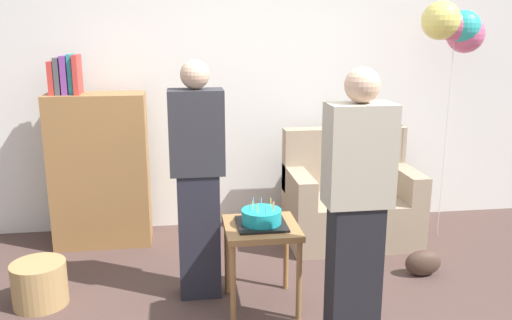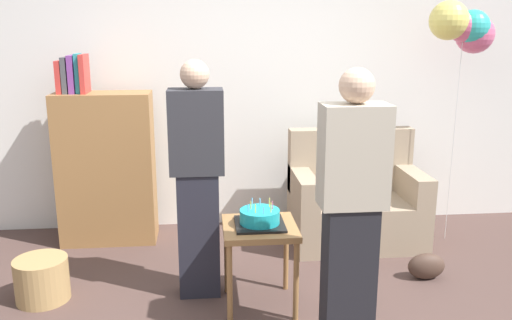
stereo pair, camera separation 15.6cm
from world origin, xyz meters
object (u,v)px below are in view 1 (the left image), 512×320
at_px(bookshelf, 99,167).
at_px(balloon_bunch, 456,27).
at_px(wicker_basket, 40,284).
at_px(person_blowing_candles, 198,180).
at_px(handbag, 423,263).
at_px(birthday_cake, 261,218).
at_px(couch, 349,202).
at_px(person_holding_cake, 356,212).
at_px(side_table, 261,237).

xyz_separation_m(bookshelf, balloon_bunch, (2.98, -0.22, 1.15)).
xyz_separation_m(wicker_basket, balloon_bunch, (3.27, 0.83, 1.67)).
height_order(person_blowing_candles, handbag, person_blowing_candles).
height_order(birthday_cake, balloon_bunch, balloon_bunch).
bearing_deg(couch, wicker_basket, -160.90).
bearing_deg(bookshelf, person_holding_cake, -47.93).
distance_m(couch, person_blowing_candles, 1.66).
distance_m(bookshelf, birthday_cake, 1.74).
height_order(couch, bookshelf, bookshelf).
bearing_deg(side_table, balloon_bunch, 30.42).
relative_size(person_holding_cake, balloon_bunch, 0.80).
xyz_separation_m(couch, person_holding_cake, (-0.50, -1.61, 0.49)).
distance_m(couch, bookshelf, 2.17).
bearing_deg(birthday_cake, couch, 48.26).
relative_size(bookshelf, person_blowing_candles, 0.99).
xyz_separation_m(side_table, person_holding_cake, (0.45, -0.55, 0.35)).
distance_m(birthday_cake, person_blowing_candles, 0.50).
distance_m(handbag, balloon_bunch, 1.96).
distance_m(bookshelf, person_holding_cake, 2.45).
distance_m(side_table, person_holding_cake, 0.79).
height_order(birthday_cake, person_holding_cake, person_holding_cake).
xyz_separation_m(wicker_basket, handbag, (2.75, 0.05, -0.05)).
relative_size(bookshelf, person_holding_cake, 0.99).
distance_m(side_table, handbag, 1.36).
relative_size(bookshelf, handbag, 5.78).
relative_size(side_table, balloon_bunch, 0.28).
bearing_deg(wicker_basket, person_blowing_candles, 0.04).
height_order(couch, wicker_basket, couch).
height_order(bookshelf, birthday_cake, bookshelf).
bearing_deg(birthday_cake, person_blowing_candles, 151.14).
height_order(person_blowing_candles, wicker_basket, person_blowing_candles).
distance_m(person_holding_cake, handbag, 1.38).
distance_m(person_holding_cake, balloon_bunch, 2.31).
height_order(couch, handbag, couch).
distance_m(bookshelf, balloon_bunch, 3.21).
xyz_separation_m(bookshelf, birthday_cake, (1.19, -1.27, -0.05)).
bearing_deg(wicker_basket, birthday_cake, -8.44).
height_order(person_holding_cake, handbag, person_holding_cake).
bearing_deg(person_holding_cake, handbag, -142.03).
xyz_separation_m(birthday_cake, person_holding_cake, (0.45, -0.55, 0.21)).
bearing_deg(person_holding_cake, couch, -113.78).
height_order(wicker_basket, balloon_bunch, balloon_bunch).
relative_size(side_table, person_blowing_candles, 0.35).
bearing_deg(handbag, person_blowing_candles, -178.37).
bearing_deg(couch, balloon_bunch, -0.42).
xyz_separation_m(birthday_cake, handbag, (1.28, 0.27, -0.52)).
bearing_deg(couch, birthday_cake, -131.74).
bearing_deg(person_holding_cake, side_table, -57.51).
xyz_separation_m(couch, bookshelf, (-2.14, 0.21, 0.34)).
distance_m(wicker_basket, balloon_bunch, 3.76).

